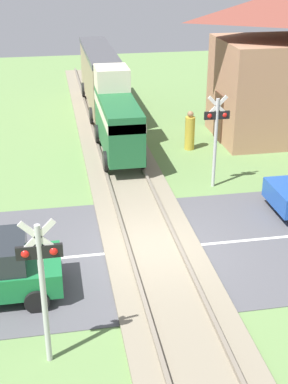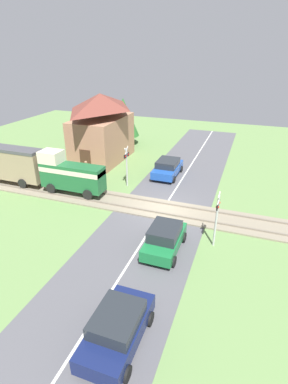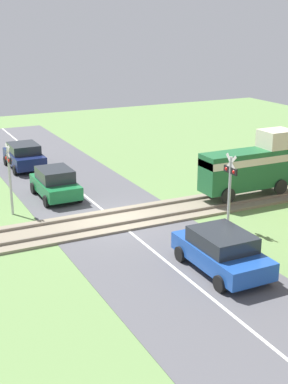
{
  "view_description": "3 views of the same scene",
  "coord_description": "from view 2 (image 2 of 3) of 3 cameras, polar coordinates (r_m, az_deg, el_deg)",
  "views": [
    {
      "loc": [
        -2.6,
        -13.0,
        8.04
      ],
      "look_at": [
        0.0,
        1.41,
        1.2
      ],
      "focal_mm": 50.0,
      "sensor_mm": 36.0,
      "label": 1
    },
    {
      "loc": [
        -17.95,
        -5.12,
        10.36
      ],
      "look_at": [
        0.0,
        1.41,
        1.2
      ],
      "focal_mm": 28.0,
      "sensor_mm": 36.0,
      "label": 2
    },
    {
      "loc": [
        20.88,
        -8.9,
        8.76
      ],
      "look_at": [
        0.0,
        1.41,
        1.2
      ],
      "focal_mm": 50.0,
      "sensor_mm": 36.0,
      "label": 3
    }
  ],
  "objects": [
    {
      "name": "car_far_side",
      "position": [
        26.85,
        4.52,
        4.66
      ],
      "size": [
        4.07,
        2.08,
        1.51
      ],
      "color": "#1E4CA8",
      "rests_on": "ground_plane"
    },
    {
      "name": "station_building",
      "position": [
        30.5,
        -8.05,
        11.84
      ],
      "size": [
        7.56,
        4.42,
        6.58
      ],
      "color": "#AD7A5B",
      "rests_on": "ground_plane"
    },
    {
      "name": "tree_by_station",
      "position": [
        35.9,
        -3.94,
        14.06
      ],
      "size": [
        3.59,
        3.59,
        5.36
      ],
      "color": "brown",
      "rests_on": "ground_plane"
    },
    {
      "name": "car_near_crossing",
      "position": [
        16.95,
        3.95,
        -8.78
      ],
      "size": [
        3.65,
        1.89,
        1.56
      ],
      "color": "#197038",
      "rests_on": "ground_plane"
    },
    {
      "name": "crossing_signal_west_approach",
      "position": [
        17.08,
        13.74,
        -3.94
      ],
      "size": [
        0.9,
        0.18,
        3.37
      ],
      "color": "#B7B7B7",
      "rests_on": "ground_plane"
    },
    {
      "name": "car_behind_queue",
      "position": [
        12.5,
        -5.08,
        -24.34
      ],
      "size": [
        3.8,
        1.96,
        1.55
      ],
      "color": "#141E4C",
      "rests_on": "ground_plane"
    },
    {
      "name": "track_bed",
      "position": [
        21.32,
        3.56,
        -3.3
      ],
      "size": [
        2.8,
        48.0,
        0.24
      ],
      "color": "gray",
      "rests_on": "ground_plane"
    },
    {
      "name": "train",
      "position": [
        25.88,
        -21.52,
        4.64
      ],
      "size": [
        1.58,
        13.24,
        3.18
      ],
      "color": "#1E6033",
      "rests_on": "track_bed"
    },
    {
      "name": "pedestrian_by_station",
      "position": [
        26.58,
        -10.91,
        3.98
      ],
      "size": [
        0.42,
        0.42,
        1.68
      ],
      "color": "gold",
      "rests_on": "ground_plane"
    },
    {
      "name": "road_surface",
      "position": [
        21.34,
        3.56,
        -3.44
      ],
      "size": [
        48.0,
        6.4,
        0.02
      ],
      "color": "#515156",
      "rests_on": "ground_plane"
    },
    {
      "name": "crossing_signal_east_approach",
      "position": [
        24.3,
        -3.33,
        5.81
      ],
      "size": [
        0.9,
        0.18,
        3.37
      ],
      "color": "#B7B7B7",
      "rests_on": "ground_plane"
    },
    {
      "name": "ground_plane",
      "position": [
        21.35,
        3.56,
        -3.46
      ],
      "size": [
        60.0,
        60.0,
        0.0
      ],
      "primitive_type": "plane",
      "color": "#66894C"
    }
  ]
}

